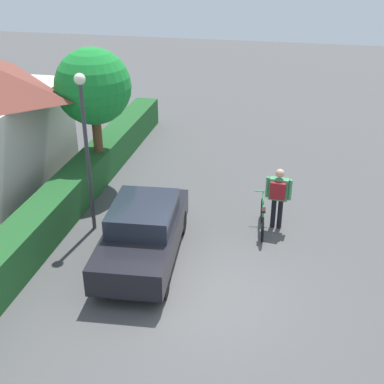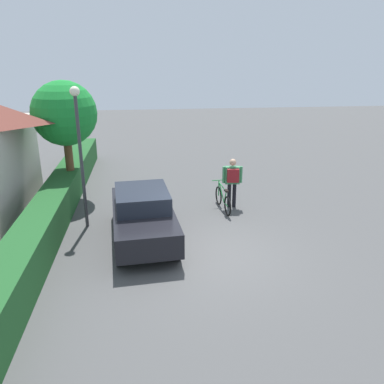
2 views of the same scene
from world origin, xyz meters
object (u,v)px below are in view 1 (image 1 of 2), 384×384
object	(u,v)px
bicycle	(262,218)
parked_car_near	(143,232)
tree_kerbside	(93,87)
person_rider	(278,193)
street_lamp	(85,133)

from	to	relation	value
bicycle	parked_car_near	bearing A→B (deg)	125.42
bicycle	tree_kerbside	distance (m)	6.30
person_rider	street_lamp	distance (m)	5.20
person_rider	parked_car_near	bearing A→B (deg)	124.95
parked_car_near	person_rider	xyz separation A→B (m)	(2.14, -3.07, 0.30)
bicycle	person_rider	distance (m)	0.80
person_rider	tree_kerbside	xyz separation A→B (m)	(1.77, 5.69, 2.02)
street_lamp	tree_kerbside	xyz separation A→B (m)	(2.81, 0.88, 0.34)
parked_car_near	street_lamp	world-z (taller)	street_lamp
parked_car_near	bicycle	bearing A→B (deg)	-54.58
parked_car_near	person_rider	bearing A→B (deg)	-55.05
street_lamp	tree_kerbside	distance (m)	2.97
person_rider	tree_kerbside	world-z (taller)	tree_kerbside
bicycle	person_rider	world-z (taller)	person_rider
parked_car_near	street_lamp	xyz separation A→B (m)	(1.10, 1.74, 1.98)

